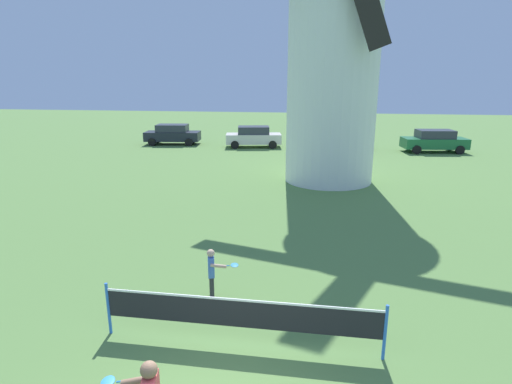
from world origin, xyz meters
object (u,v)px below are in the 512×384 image
(windmill, at_px, (335,26))
(parked_car_cream, at_px, (254,136))
(player_far, at_px, (212,270))
(parked_car_blue, at_px, (340,138))
(parked_car_black, at_px, (173,134))
(parked_car_green, at_px, (434,141))
(tennis_net, at_px, (240,314))

(windmill, bearing_deg, parked_car_cream, 118.48)
(player_far, relative_size, parked_car_blue, 0.27)
(parked_car_black, xyz_separation_m, parked_car_green, (19.37, -0.68, 0.00))
(tennis_net, bearing_deg, player_far, 119.85)
(tennis_net, relative_size, parked_car_blue, 1.22)
(windmill, bearing_deg, player_far, -103.04)
(windmill, relative_size, tennis_net, 2.94)
(player_far, distance_m, parked_car_cream, 22.28)
(windmill, distance_m, tennis_net, 15.47)
(parked_car_cream, bearing_deg, parked_car_blue, 0.46)
(tennis_net, distance_m, parked_car_black, 26.21)
(parked_car_cream, height_order, parked_car_green, same)
(player_far, bearing_deg, windmill, 76.96)
(player_far, height_order, parked_car_black, parked_car_black)
(player_far, bearing_deg, parked_car_cream, 96.65)
(parked_car_green, bearing_deg, windmill, -127.72)
(parked_car_blue, distance_m, parked_car_green, 6.51)
(windmill, relative_size, parked_car_black, 3.60)
(tennis_net, xyz_separation_m, parked_car_green, (9.32, 23.52, 0.12))
(parked_car_green, bearing_deg, player_far, -115.23)
(windmill, relative_size, player_far, 13.14)
(windmill, distance_m, parked_car_cream, 13.05)
(tennis_net, height_order, player_far, player_far)
(tennis_net, xyz_separation_m, player_far, (-0.97, 1.69, -0.00))
(parked_car_black, bearing_deg, parked_car_blue, -1.47)
(windmill, bearing_deg, tennis_net, -97.59)
(player_far, relative_size, parked_car_green, 0.27)
(windmill, height_order, player_far, windmill)
(parked_car_blue, bearing_deg, parked_car_black, 178.53)
(parked_car_blue, bearing_deg, windmill, -95.56)
(tennis_net, height_order, parked_car_green, parked_car_green)
(windmill, height_order, parked_car_green, windmill)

